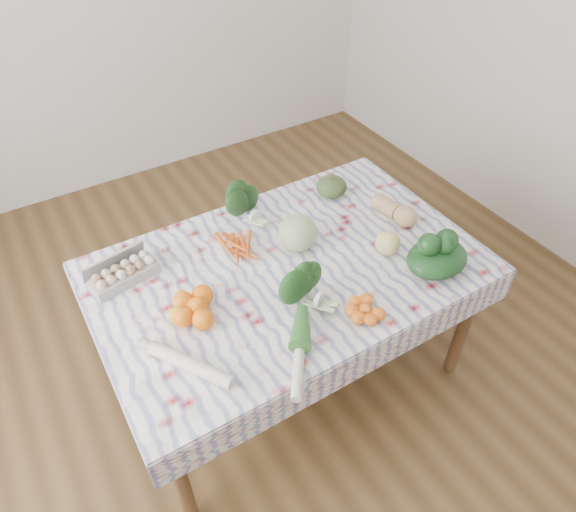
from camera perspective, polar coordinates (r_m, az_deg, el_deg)
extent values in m
plane|color=#52371C|center=(2.80, 0.00, -12.46)|extent=(4.50, 4.50, 0.00)
cube|color=brown|center=(2.25, 0.00, -1.69)|extent=(1.60, 1.00, 0.04)
cylinder|color=brown|center=(2.16, -11.74, -23.42)|extent=(0.06, 0.06, 0.71)
cylinder|color=brown|center=(2.67, 18.96, -7.24)|extent=(0.06, 0.06, 0.71)
cylinder|color=brown|center=(2.66, -19.07, -7.56)|extent=(0.06, 0.06, 0.71)
cylinder|color=brown|center=(3.09, 7.49, 3.16)|extent=(0.06, 0.06, 0.71)
cube|color=white|center=(2.23, 0.00, -1.21)|extent=(1.66, 1.06, 0.01)
cube|color=#9E9E99|center=(2.24, -17.70, -1.97)|extent=(0.30, 0.16, 0.08)
cube|color=#D45415|center=(2.29, -5.42, 0.92)|extent=(0.23, 0.21, 0.04)
ellipsoid|color=#193815|center=(2.43, -4.66, 5.57)|extent=(0.21, 0.20, 0.15)
ellipsoid|color=#3E5326|center=(2.61, 4.85, 7.71)|extent=(0.18, 0.18, 0.10)
sphere|color=#9CB576|center=(2.26, 1.12, 2.63)|extent=(0.19, 0.19, 0.17)
ellipsoid|color=tan|center=(2.50, 11.84, 5.13)|extent=(0.14, 0.25, 0.11)
cube|color=orange|center=(2.03, -10.05, -5.61)|extent=(0.35, 0.35, 0.09)
ellipsoid|color=#1B4818|center=(2.03, 2.07, -3.88)|extent=(0.23, 0.23, 0.13)
cube|color=orange|center=(2.04, 8.60, -5.82)|extent=(0.20, 0.20, 0.06)
sphere|color=#DFD575|center=(2.29, 11.04, 1.41)|extent=(0.14, 0.14, 0.11)
ellipsoid|color=#113313|center=(2.26, 16.22, -0.25)|extent=(0.31, 0.26, 0.12)
cylinder|color=silver|center=(1.88, -10.74, -11.78)|extent=(0.23, 0.33, 0.05)
cylinder|color=silver|center=(1.89, 1.28, -10.74)|extent=(0.26, 0.33, 0.04)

